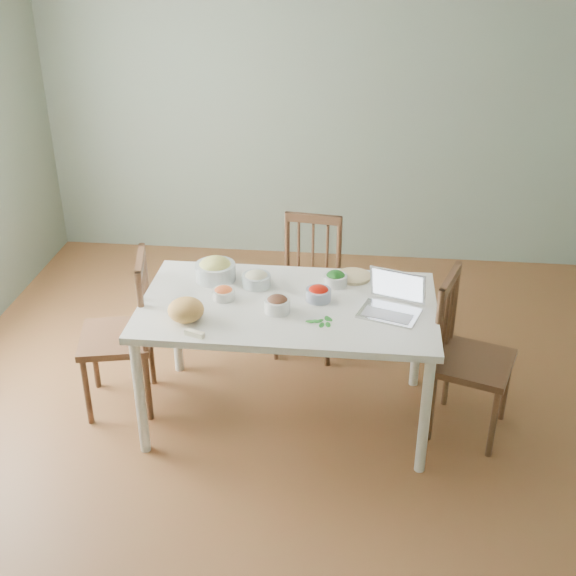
# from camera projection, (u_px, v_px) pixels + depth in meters

# --- Properties ---
(floor) EXTENTS (5.00, 5.00, 0.00)m
(floor) POSITION_uv_depth(u_px,v_px,m) (304.00, 421.00, 4.66)
(floor) COLOR brown
(floor) RESTS_ON ground
(wall_back) EXTENTS (5.00, 0.00, 2.70)m
(wall_back) POSITION_uv_depth(u_px,v_px,m) (332.00, 108.00, 6.23)
(wall_back) COLOR slate
(wall_back) RESTS_ON ground
(dining_table) EXTENTS (1.74, 0.98, 0.81)m
(dining_table) POSITION_uv_depth(u_px,v_px,m) (288.00, 361.00, 4.54)
(dining_table) COLOR white
(dining_table) RESTS_ON floor
(chair_far) EXTENTS (0.48, 0.46, 0.98)m
(chair_far) POSITION_uv_depth(u_px,v_px,m) (307.00, 289.00, 5.18)
(chair_far) COLOR #3F2817
(chair_far) RESTS_ON floor
(chair_left) EXTENTS (0.52, 0.54, 1.03)m
(chair_left) POSITION_uv_depth(u_px,v_px,m) (115.00, 334.00, 4.60)
(chair_left) COLOR #3F2817
(chair_left) RESTS_ON floor
(chair_right) EXTENTS (0.55, 0.57, 1.02)m
(chair_right) POSITION_uv_depth(u_px,v_px,m) (474.00, 359.00, 4.37)
(chair_right) COLOR #3F2817
(chair_right) RESTS_ON floor
(bread_boule) EXTENTS (0.27, 0.27, 0.13)m
(bread_boule) POSITION_uv_depth(u_px,v_px,m) (186.00, 310.00, 4.14)
(bread_boule) COLOR #C98C3D
(bread_boule) RESTS_ON dining_table
(butter_stick) EXTENTS (0.12, 0.07, 0.03)m
(butter_stick) POSITION_uv_depth(u_px,v_px,m) (195.00, 334.00, 4.01)
(butter_stick) COLOR #F9EBC3
(butter_stick) RESTS_ON dining_table
(bowl_squash) EXTENTS (0.33, 0.33, 0.14)m
(bowl_squash) POSITION_uv_depth(u_px,v_px,m) (215.00, 269.00, 4.58)
(bowl_squash) COLOR #E7E16E
(bowl_squash) RESTS_ON dining_table
(bowl_carrot) EXTENTS (0.15, 0.15, 0.08)m
(bowl_carrot) POSITION_uv_depth(u_px,v_px,m) (224.00, 293.00, 4.38)
(bowl_carrot) COLOR orange
(bowl_carrot) RESTS_ON dining_table
(bowl_onion) EXTENTS (0.18, 0.18, 0.09)m
(bowl_onion) POSITION_uv_depth(u_px,v_px,m) (256.00, 279.00, 4.52)
(bowl_onion) COLOR #FCF7CC
(bowl_onion) RESTS_ON dining_table
(bowl_mushroom) EXTENTS (0.17, 0.17, 0.10)m
(bowl_mushroom) POSITION_uv_depth(u_px,v_px,m) (277.00, 304.00, 4.24)
(bowl_mushroom) COLOR #441E14
(bowl_mushroom) RESTS_ON dining_table
(bowl_redpep) EXTENTS (0.18, 0.18, 0.09)m
(bowl_redpep) POSITION_uv_depth(u_px,v_px,m) (318.00, 293.00, 4.36)
(bowl_redpep) COLOR #B42300
(bowl_redpep) RESTS_ON dining_table
(bowl_broccoli) EXTENTS (0.15, 0.15, 0.09)m
(bowl_broccoli) POSITION_uv_depth(u_px,v_px,m) (336.00, 278.00, 4.53)
(bowl_broccoli) COLOR #1B481E
(bowl_broccoli) RESTS_ON dining_table
(flatbread) EXTENTS (0.27, 0.27, 0.02)m
(flatbread) POSITION_uv_depth(u_px,v_px,m) (353.00, 276.00, 4.63)
(flatbread) COLOR beige
(flatbread) RESTS_ON dining_table
(basil_bunch) EXTENTS (0.18, 0.18, 0.02)m
(basil_bunch) POSITION_uv_depth(u_px,v_px,m) (319.00, 321.00, 4.15)
(basil_bunch) COLOR #28732B
(basil_bunch) RESTS_ON dining_table
(laptop) EXTENTS (0.40, 0.37, 0.23)m
(laptop) POSITION_uv_depth(u_px,v_px,m) (390.00, 297.00, 4.17)
(laptop) COLOR silver
(laptop) RESTS_ON dining_table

